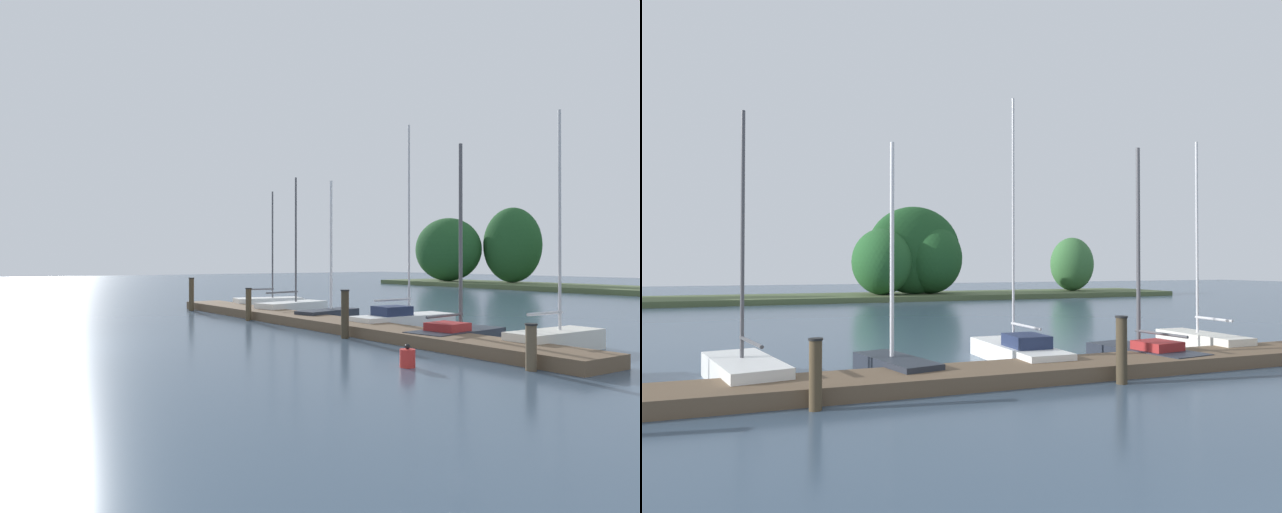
% 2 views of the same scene
% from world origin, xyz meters
% --- Properties ---
extents(dock_pier, '(22.37, 1.80, 0.35)m').
position_xyz_m(dock_pier, '(0.00, 9.74, 0.17)').
color(dock_pier, brown).
rests_on(dock_pier, ground).
extents(far_shore, '(61.65, 8.00, 7.48)m').
position_xyz_m(far_shore, '(-2.00, 42.03, 2.90)').
color(far_shore, '#4C5B38').
rests_on(far_shore, ground).
extents(sailboat_1, '(1.98, 3.83, 6.31)m').
position_xyz_m(sailboat_1, '(-5.07, 11.60, 0.34)').
color(sailboat_1, white).
rests_on(sailboat_1, ground).
extents(sailboat_2, '(1.63, 3.19, 5.76)m').
position_xyz_m(sailboat_2, '(-1.64, 11.20, 0.34)').
color(sailboat_2, '#232833').
rests_on(sailboat_2, ground).
extents(sailboat_3, '(1.32, 4.40, 7.48)m').
position_xyz_m(sailboat_3, '(2.08, 11.95, 0.34)').
color(sailboat_3, white).
rests_on(sailboat_3, ground).
extents(sailboat_4, '(1.85, 3.80, 6.12)m').
position_xyz_m(sailboat_4, '(5.60, 10.93, 0.32)').
color(sailboat_4, '#232833').
rests_on(sailboat_4, ground).
extents(sailboat_5, '(1.13, 3.33, 6.70)m').
position_xyz_m(sailboat_5, '(8.50, 11.80, 0.35)').
color(sailboat_5, silver).
rests_on(sailboat_5, ground).
extents(mooring_piling_1, '(0.28, 0.28, 1.35)m').
position_xyz_m(mooring_piling_1, '(-3.79, 8.58, 0.68)').
color(mooring_piling_1, '#4C3D28').
rests_on(mooring_piling_1, ground).
extents(mooring_piling_2, '(0.29, 0.29, 1.56)m').
position_xyz_m(mooring_piling_2, '(3.05, 8.50, 0.78)').
color(mooring_piling_2, '#3D3323').
rests_on(mooring_piling_2, ground).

